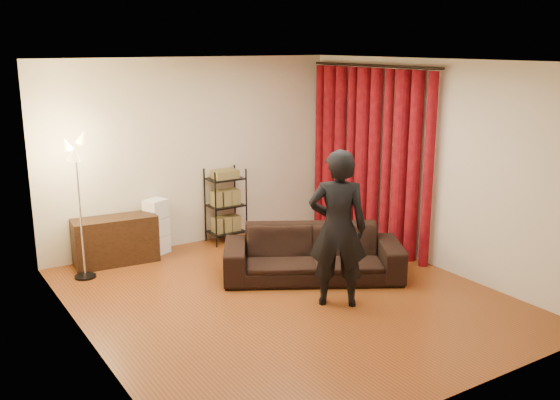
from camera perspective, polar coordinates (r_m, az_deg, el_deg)
floor at (r=7.36m, az=0.60°, el=-8.92°), size 5.00×5.00×0.00m
ceiling at (r=6.77m, az=0.66°, el=12.59°), size 5.00×5.00×0.00m
wall_back at (r=9.10m, az=-8.01°, el=4.31°), size 5.00×0.00×5.00m
wall_front at (r=5.11m, az=16.16°, el=-3.93°), size 5.00×0.00×5.00m
wall_left at (r=6.05m, az=-17.53°, el=-1.22°), size 0.00×5.00×5.00m
wall_right at (r=8.36m, az=13.69°, el=3.18°), size 0.00×5.00×5.00m
curtain_rod at (r=8.97m, az=8.44°, el=12.07°), size 0.04×2.65×0.04m
curtain at (r=9.10m, az=8.05°, el=3.83°), size 0.22×2.65×2.55m
sofa at (r=7.86m, az=3.01°, el=-4.88°), size 2.35×1.86×0.65m
person at (r=6.93m, az=5.30°, el=-2.61°), size 0.78×0.73×1.78m
media_cabinet at (r=8.65m, az=-14.81°, el=-3.59°), size 1.13×0.51×0.64m
storage_boxes at (r=8.89m, az=-11.24°, el=-2.40°), size 0.39×0.36×0.78m
wire_shelf at (r=9.24m, az=-4.99°, el=-0.50°), size 0.60×0.52×1.11m
floor_lamp at (r=8.07m, az=-17.82°, el=-0.83°), size 0.33×0.33×1.79m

